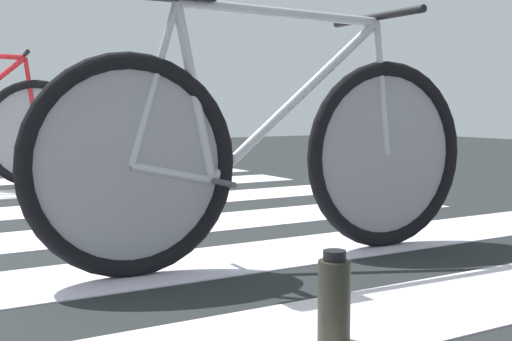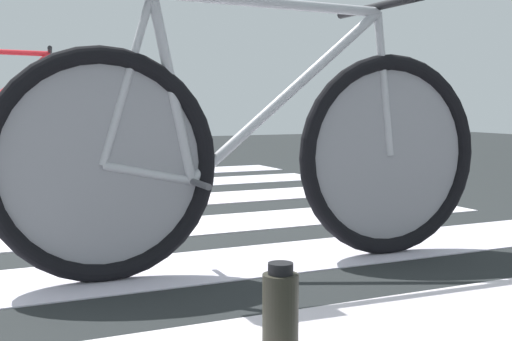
# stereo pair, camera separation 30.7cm
# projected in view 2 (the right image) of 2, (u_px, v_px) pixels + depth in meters

# --- Properties ---
(bicycle_1_of_3) EXTENTS (1.74, 0.52, 0.93)m
(bicycle_1_of_3) POSITION_uv_depth(u_px,v_px,m) (257.00, 152.00, 2.26)
(bicycle_1_of_3) COLOR black
(bicycle_1_of_3) RESTS_ON ground
(water_bottle) EXTENTS (0.08, 0.08, 0.22)m
(water_bottle) POSITION_uv_depth(u_px,v_px,m) (280.00, 317.00, 1.43)
(water_bottle) COLOR #2E2C23
(water_bottle) RESTS_ON ground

